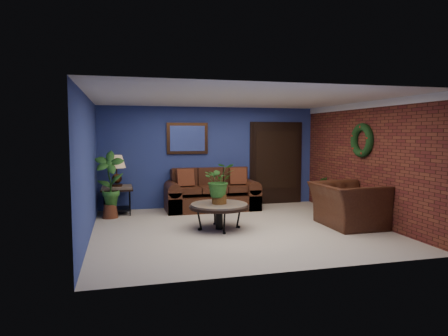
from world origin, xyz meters
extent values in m
plane|color=beige|center=(0.00, 0.00, 0.00)|extent=(5.50, 5.50, 0.00)
cube|color=navy|center=(0.00, 2.50, 1.25)|extent=(5.50, 0.04, 2.50)
cube|color=navy|center=(-2.75, 0.00, 1.25)|extent=(0.04, 5.00, 2.50)
cube|color=maroon|center=(2.75, 0.00, 1.25)|extent=(0.04, 5.00, 2.50)
cube|color=silver|center=(0.00, 0.00, 2.50)|extent=(5.50, 5.00, 0.02)
cube|color=white|center=(2.72, 0.00, 2.43)|extent=(0.03, 5.00, 0.14)
cube|color=#442815|center=(-0.60, 2.46, 1.72)|extent=(1.02, 0.06, 0.77)
cube|color=black|center=(1.75, 2.47, 1.05)|extent=(1.44, 0.06, 2.18)
torus|color=black|center=(2.69, 0.05, 1.70)|extent=(0.16, 0.72, 0.72)
cube|color=#412112|center=(-0.08, 2.00, 0.18)|extent=(2.22, 0.96, 0.36)
cube|color=#412112|center=(-0.08, 2.35, 0.52)|extent=(1.90, 0.26, 0.91)
cube|color=#412112|center=(-0.72, 1.94, 0.52)|extent=(0.61, 0.66, 0.14)
cube|color=#412112|center=(-0.08, 1.94, 0.52)|extent=(0.61, 0.66, 0.14)
cube|color=#412112|center=(0.55, 1.94, 0.52)|extent=(0.61, 0.66, 0.14)
cube|color=#412112|center=(-1.03, 2.00, 0.25)|extent=(0.32, 0.96, 0.51)
cube|color=#412112|center=(0.87, 2.00, 0.25)|extent=(0.32, 0.96, 0.51)
cube|color=brown|center=(-0.73, 1.98, 0.80)|extent=(0.40, 0.12, 0.40)
cube|color=brown|center=(0.56, 1.98, 0.80)|extent=(0.40, 0.12, 0.40)
cylinder|color=#56504B|center=(-0.38, 0.05, 0.47)|extent=(1.09, 1.09, 0.05)
cylinder|color=black|center=(-0.38, 0.05, 0.44)|extent=(1.16, 1.16, 0.05)
cylinder|color=black|center=(-0.38, 0.05, 0.22)|extent=(0.14, 0.14, 0.45)
cube|color=#56504B|center=(-2.30, 2.05, 0.62)|extent=(0.66, 0.66, 0.05)
cube|color=black|center=(-2.30, 2.05, 0.58)|extent=(0.70, 0.70, 0.04)
cube|color=black|center=(-2.30, 2.05, 0.12)|extent=(0.60, 0.60, 0.03)
cylinder|color=black|center=(-2.58, 1.77, 0.31)|extent=(0.03, 0.03, 0.62)
cylinder|color=black|center=(-2.02, 1.77, 0.31)|extent=(0.03, 0.03, 0.62)
cylinder|color=black|center=(-2.58, 2.33, 0.31)|extent=(0.03, 0.03, 0.62)
cylinder|color=black|center=(-2.02, 2.33, 0.31)|extent=(0.03, 0.03, 0.62)
cylinder|color=#442815|center=(-2.30, 2.05, 0.67)|extent=(0.25, 0.25, 0.05)
sphere|color=#442815|center=(-2.30, 2.05, 0.79)|extent=(0.23, 0.23, 0.23)
cylinder|color=#442815|center=(-2.30, 2.05, 0.98)|extent=(0.02, 0.02, 0.29)
cone|color=#A3835D|center=(-2.30, 2.05, 1.18)|extent=(0.41, 0.41, 0.29)
cube|color=brown|center=(0.09, 2.05, 0.39)|extent=(0.41, 0.41, 0.04)
torus|color=brown|center=(0.06, 2.21, 0.66)|extent=(0.33, 0.09, 0.33)
cylinder|color=brown|center=(-0.03, 1.88, 0.19)|extent=(0.03, 0.03, 0.37)
cylinder|color=brown|center=(0.26, 1.93, 0.19)|extent=(0.03, 0.03, 0.37)
cylinder|color=brown|center=(-0.09, 2.17, 0.19)|extent=(0.03, 0.03, 0.37)
cylinder|color=brown|center=(0.21, 2.22, 0.19)|extent=(0.03, 0.03, 0.37)
imported|color=#412112|center=(2.15, -0.34, 0.43)|extent=(1.15, 1.32, 0.86)
cylinder|color=brown|center=(-0.38, 0.05, 0.59)|extent=(0.28, 0.28, 0.18)
imported|color=#20561B|center=(-0.38, 0.05, 0.95)|extent=(0.62, 0.54, 0.65)
cylinder|color=brown|center=(2.35, 1.18, 0.10)|extent=(0.26, 0.26, 0.20)
imported|color=#20561B|center=(2.35, 1.18, 0.49)|extent=(0.42, 0.36, 0.67)
cylinder|color=brown|center=(-2.45, 1.65, 0.15)|extent=(0.34, 0.34, 0.30)
imported|color=#20561B|center=(-2.45, 1.65, 0.86)|extent=(0.70, 0.52, 1.22)
camera|label=1|loc=(-2.18, -7.31, 1.85)|focal=32.00mm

